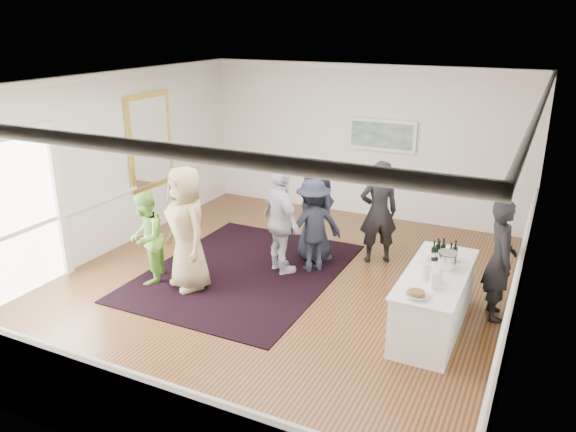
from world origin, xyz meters
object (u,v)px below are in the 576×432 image
at_px(guest_dark_b, 379,212).
at_px(nut_bowl, 417,294).
at_px(guest_tan, 187,228).
at_px(guest_lilac, 281,222).
at_px(bartender, 500,260).
at_px(guest_dark_a, 313,226).
at_px(ice_bucket, 447,261).
at_px(guest_green, 146,238).
at_px(guest_navy, 316,213).
at_px(serving_table, 434,300).

distance_m(guest_dark_b, nut_bowl, 3.00).
relative_size(guest_tan, guest_lilac, 1.10).
xyz_separation_m(bartender, guest_dark_b, (-2.11, 1.14, 0.03)).
bearing_deg(guest_dark_a, ice_bucket, 115.26).
height_order(bartender, guest_dark_a, bartender).
bearing_deg(guest_green, guest_lilac, 100.13).
bearing_deg(bartender, guest_green, 86.92).
height_order(guest_tan, nut_bowl, guest_tan).
bearing_deg(ice_bucket, guest_tan, -171.61).
relative_size(guest_lilac, nut_bowl, 6.23).
bearing_deg(guest_navy, nut_bowl, 164.34).
height_order(bartender, guest_navy, guest_navy).
relative_size(guest_dark_a, guest_navy, 0.91).
distance_m(serving_table, bartender, 1.12).
bearing_deg(guest_dark_a, guest_lilac, -8.06).
relative_size(bartender, guest_dark_a, 1.10).
bearing_deg(guest_dark_b, guest_green, 6.99).
relative_size(guest_green, guest_lilac, 0.84).
bearing_deg(bartender, guest_dark_a, 67.31).
relative_size(guest_dark_a, ice_bucket, 6.14).
xyz_separation_m(guest_dark_b, nut_bowl, (1.32, -2.70, -0.02)).
height_order(bartender, guest_dark_b, guest_dark_b).
xyz_separation_m(serving_table, guest_tan, (-3.76, -0.40, 0.56)).
relative_size(serving_table, ice_bucket, 8.06).
bearing_deg(guest_green, guest_dark_a, 100.37).
bearing_deg(guest_navy, guest_tan, 82.27).
height_order(guest_navy, ice_bucket, guest_navy).
bearing_deg(nut_bowl, guest_green, 176.10).
distance_m(guest_green, guest_navy, 2.88).
relative_size(serving_table, guest_dark_b, 1.15).
height_order(bartender, guest_lilac, guest_lilac).
distance_m(guest_dark_b, guest_navy, 1.08).
bearing_deg(ice_bucket, guest_green, -171.38).
bearing_deg(guest_navy, guest_lilac, 95.99).
bearing_deg(guest_green, ice_bucket, 73.69).
height_order(guest_navy, nut_bowl, guest_navy).
bearing_deg(guest_navy, guest_dark_a, 135.80).
bearing_deg(nut_bowl, guest_dark_a, 139.51).
xyz_separation_m(serving_table, guest_green, (-4.48, -0.53, 0.33)).
distance_m(guest_dark_a, guest_navy, 0.43).
height_order(serving_table, guest_lilac, guest_lilac).
relative_size(guest_green, guest_navy, 0.86).
relative_size(guest_lilac, guest_navy, 1.02).
xyz_separation_m(bartender, guest_tan, (-4.48, -1.13, 0.11)).
height_order(serving_table, guest_green, guest_green).
distance_m(bartender, guest_lilac, 3.41).
relative_size(guest_dark_b, ice_bucket, 7.01).
bearing_deg(guest_tan, guest_dark_b, 73.08).
bearing_deg(ice_bucket, guest_dark_b, 131.09).
distance_m(guest_lilac, ice_bucket, 2.84).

